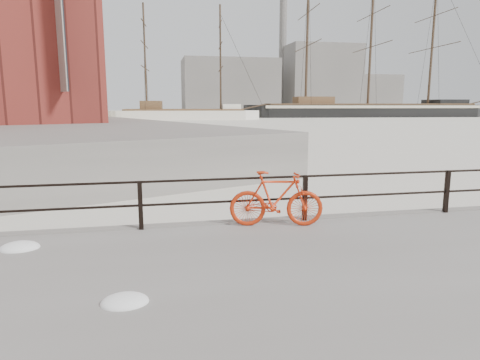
{
  "coord_description": "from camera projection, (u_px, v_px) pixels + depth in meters",
  "views": [
    {
      "loc": [
        -6.71,
        -8.78,
        2.86
      ],
      "look_at": [
        -4.61,
        1.5,
        1.0
      ],
      "focal_mm": 32.0,
      "sensor_mm": 36.0,
      "label": 1
    }
  ],
  "objects": [
    {
      "name": "schooner_left",
      "position": [
        29.0,
        120.0,
        79.78
      ],
      "size": [
        25.81,
        13.03,
        19.01
      ],
      "primitive_type": null,
      "rotation": [
        0.0,
        0.0,
        0.06
      ],
      "color": "beige",
      "rests_on": "ground"
    },
    {
      "name": "bicycle",
      "position": [
        276.0,
        199.0,
        8.86
      ],
      "size": [
        1.95,
        0.67,
        1.17
      ],
      "primitive_type": "imported",
      "rotation": [
        0.0,
        0.0,
        -0.2
      ],
      "color": "red",
      "rests_on": "promenade"
    },
    {
      "name": "ground",
      "position": [
        440.0,
        225.0,
        10.3
      ],
      "size": [
        400.0,
        400.0,
        0.0
      ],
      "primitive_type": "plane",
      "color": "white",
      "rests_on": "ground"
    },
    {
      "name": "barque_black",
      "position": [
        367.0,
        117.0,
        98.15
      ],
      "size": [
        65.73,
        26.4,
        36.02
      ],
      "primitive_type": null,
      "rotation": [
        0.0,
        0.0,
        -0.09
      ],
      "color": "black",
      "rests_on": "ground"
    },
    {
      "name": "guardrail",
      "position": [
        447.0,
        191.0,
        10.0
      ],
      "size": [
        28.0,
        0.1,
        1.0
      ],
      "primitive_type": null,
      "color": "black",
      "rests_on": "promenade"
    },
    {
      "name": "industrial_east",
      "position": [
        369.0,
        94.0,
        169.15
      ],
      "size": [
        20.0,
        16.0,
        14.0
      ],
      "primitive_type": "cube",
      "color": "gray",
      "rests_on": "ground"
    },
    {
      "name": "industrial_mid",
      "position": [
        320.0,
        79.0,
        158.92
      ],
      "size": [
        26.0,
        20.0,
        24.0
      ],
      "primitive_type": "cube",
      "color": "gray",
      "rests_on": "ground"
    },
    {
      "name": "industrial_west",
      "position": [
        230.0,
        86.0,
        147.72
      ],
      "size": [
        32.0,
        18.0,
        18.0
      ],
      "primitive_type": "cube",
      "color": "gray",
      "rests_on": "ground"
    },
    {
      "name": "schooner_mid",
      "position": [
        184.0,
        120.0,
        80.91
      ],
      "size": [
        31.56,
        15.82,
        21.76
      ],
      "primitive_type": null,
      "rotation": [
        0.0,
        0.0,
        -0.1
      ],
      "color": "silver",
      "rests_on": "ground"
    },
    {
      "name": "smokestack",
      "position": [
        283.0,
        52.0,
        159.43
      ],
      "size": [
        2.8,
        2.8,
        44.0
      ],
      "primitive_type": "cylinder",
      "color": "gray",
      "rests_on": "ground"
    }
  ]
}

